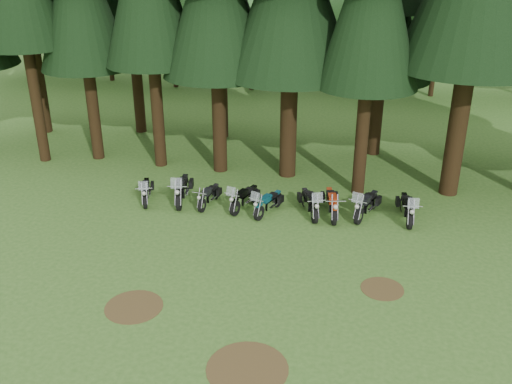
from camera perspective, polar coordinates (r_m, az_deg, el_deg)
ground at (r=19.02m, az=-1.30°, el=-8.99°), size 120.00×120.00×0.00m
decid_0 at (r=48.37m, az=-21.78°, el=17.28°), size 8.00×7.78×10.00m
decid_1 at (r=45.88m, az=-14.65°, el=17.79°), size 7.91×7.69×9.88m
decid_2 at (r=42.99m, az=-8.09°, el=16.73°), size 6.72×6.53×8.40m
decid_3 at (r=41.88m, az=-0.17°, el=16.15°), size 6.12×5.95×7.65m
decid_4 at (r=42.31m, az=8.88°, el=15.76°), size 5.93×5.76×7.41m
decid_5 at (r=41.70m, az=18.68°, el=17.30°), size 8.45×8.21×10.56m
dirt_patch_0 at (r=18.27m, az=-12.11°, el=-11.15°), size 1.80×1.80×0.01m
dirt_patch_1 at (r=19.12m, az=12.50°, el=-9.42°), size 1.40×1.40×0.01m
dirt_patch_2 at (r=15.73m, az=-0.88°, el=-17.24°), size 2.20×2.20×0.01m
motorcycle_0 at (r=24.78m, az=-10.95°, el=0.05°), size 0.92×2.10×1.34m
motorcycle_1 at (r=24.47m, az=-7.39°, el=0.19°), size 0.69×2.52×1.58m
motorcycle_2 at (r=24.06m, az=-4.73°, el=-0.43°), size 0.44×1.95×0.80m
motorcycle_3 at (r=23.66m, az=-1.17°, el=-0.66°), size 0.94×2.14×1.37m
motorcycle_4 at (r=23.26m, az=1.22°, el=-1.16°), size 0.99×2.06×1.33m
motorcycle_5 at (r=23.26m, az=5.39°, el=-1.16°), size 1.08×2.23×1.44m
motorcycle_6 at (r=23.29m, az=7.55°, el=-1.21°), size 0.62×2.35×0.97m
motorcycle_7 at (r=23.42m, az=10.98°, el=-1.32°), size 1.06×2.28×1.46m
motorcycle_8 at (r=23.50m, az=14.85°, el=-1.64°), size 0.56×2.31×1.45m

